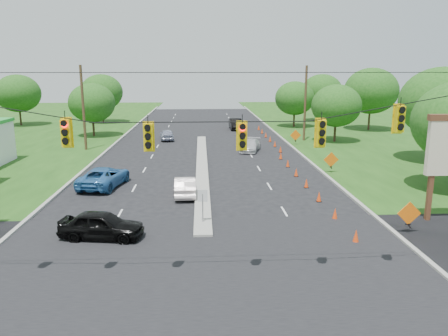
{
  "coord_description": "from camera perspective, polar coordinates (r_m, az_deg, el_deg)",
  "views": [
    {
      "loc": [
        -0.04,
        -17.21,
        8.5
      ],
      "look_at": [
        1.29,
        8.01,
        2.8
      ],
      "focal_mm": 35.0,
      "sensor_mm": 36.0,
      "label": 1
    }
  ],
  "objects": [
    {
      "name": "cone_0",
      "position": [
        23.11,
        16.86,
        -8.5
      ],
      "size": [
        0.32,
        0.32,
        0.7
      ],
      "primitive_type": "cone",
      "color": "#E33F10",
      "rests_on": "ground"
    },
    {
      "name": "silver_car_oncoming",
      "position": [
        54.41,
        -7.46,
        4.34
      ],
      "size": [
        2.04,
        4.12,
        1.35
      ],
      "primitive_type": "imported",
      "rotation": [
        0.0,
        0.0,
        3.26
      ],
      "color": "#878EA5",
      "rests_on": "ground"
    },
    {
      "name": "utility_pole_far_left",
      "position": [
        48.99,
        -17.9,
        7.43
      ],
      "size": [
        0.28,
        0.28,
        9.0
      ],
      "primitive_type": "cylinder",
      "color": "#422D1C",
      "rests_on": "ground"
    },
    {
      "name": "tree_5",
      "position": [
        59.03,
        -16.87,
        8.13
      ],
      "size": [
        5.88,
        5.88,
        6.86
      ],
      "color": "black",
      "rests_on": "ground"
    },
    {
      "name": "cone_6",
      "position": [
        42.7,
        7.43,
        1.61
      ],
      "size": [
        0.32,
        0.32,
        0.7
      ],
      "primitive_type": "cone",
      "color": "#E33F10",
      "rests_on": "ground"
    },
    {
      "name": "cone_10",
      "position": [
        56.42,
        5.49,
        4.35
      ],
      "size": [
        0.32,
        0.32,
        0.7
      ],
      "primitive_type": "cone",
      "color": "#E33F10",
      "rests_on": "ground"
    },
    {
      "name": "tree_8",
      "position": [
        45.07,
        26.51,
        7.68
      ],
      "size": [
        7.56,
        7.56,
        8.82
      ],
      "color": "black",
      "rests_on": "ground"
    },
    {
      "name": "tree_4",
      "position": [
        74.73,
        -25.31,
        8.8
      ],
      "size": [
        6.72,
        6.72,
        7.84
      ],
      "color": "black",
      "rests_on": "ground"
    },
    {
      "name": "cone_1",
      "position": [
        26.22,
        14.3,
        -5.79
      ],
      "size": [
        0.32,
        0.32,
        0.7
      ],
      "primitive_type": "cone",
      "color": "#E33F10",
      "rests_on": "ground"
    },
    {
      "name": "work_sign_0",
      "position": [
        24.94,
        23.02,
        -5.61
      ],
      "size": [
        1.27,
        0.58,
        1.37
      ],
      "color": "black",
      "rests_on": "ground"
    },
    {
      "name": "utility_pole_far_right",
      "position": [
        53.84,
        10.56,
        8.24
      ],
      "size": [
        0.28,
        0.28,
        9.0
      ],
      "primitive_type": "cylinder",
      "color": "#422D1C",
      "rests_on": "ground"
    },
    {
      "name": "black_sedan",
      "position": [
        23.35,
        -15.7,
        -7.2
      ],
      "size": [
        4.5,
        2.35,
        1.46
      ],
      "primitive_type": "imported",
      "rotation": [
        0.0,
        0.0,
        1.42
      ],
      "color": "black",
      "rests_on": "ground"
    },
    {
      "name": "curb_right",
      "position": [
        49.02,
        8.97,
        2.58
      ],
      "size": [
        0.25,
        110.0,
        0.16
      ],
      "primitive_type": "cube",
      "color": "gray",
      "rests_on": "ground"
    },
    {
      "name": "median",
      "position": [
        39.14,
        -2.89,
        0.16
      ],
      "size": [
        1.0,
        34.0,
        0.18
      ],
      "primitive_type": "cube",
      "color": "gray",
      "rests_on": "ground"
    },
    {
      "name": "tree_12",
      "position": [
        66.83,
        9.22,
        8.98
      ],
      "size": [
        5.88,
        5.88,
        6.86
      ],
      "color": "black",
      "rests_on": "ground"
    },
    {
      "name": "blue_pickup",
      "position": [
        33.52,
        -15.39,
        -1.11
      ],
      "size": [
        3.45,
        5.76,
        1.5
      ],
      "primitive_type": "imported",
      "rotation": [
        0.0,
        0.0,
        2.95
      ],
      "color": "#2B66A3",
      "rests_on": "ground"
    },
    {
      "name": "ground",
      "position": [
        19.19,
        -2.67,
        -13.58
      ],
      "size": [
        160.0,
        160.0,
        0.0
      ],
      "primitive_type": "plane",
      "color": "black",
      "rests_on": "ground"
    },
    {
      "name": "tree_11",
      "position": [
        75.02,
        12.66,
        9.71
      ],
      "size": [
        6.72,
        6.72,
        7.84
      ],
      "color": "black",
      "rests_on": "ground"
    },
    {
      "name": "curb_left",
      "position": [
        49.01,
        -14.83,
        2.3
      ],
      "size": [
        0.25,
        110.0,
        0.16
      ],
      "primitive_type": "cube",
      "color": "gray",
      "rests_on": "ground"
    },
    {
      "name": "cone_5",
      "position": [
        39.34,
        8.34,
        0.63
      ],
      "size": [
        0.32,
        0.32,
        0.7
      ],
      "primitive_type": "cone",
      "color": "#E33F10",
      "rests_on": "ground"
    },
    {
      "name": "cone_3",
      "position": [
        32.69,
        10.71,
        -1.94
      ],
      "size": [
        0.32,
        0.32,
        0.7
      ],
      "primitive_type": "cone",
      "color": "#E33F10",
      "rests_on": "ground"
    },
    {
      "name": "dark_car_receding",
      "position": [
        63.88,
        1.53,
        5.78
      ],
      "size": [
        1.79,
        4.82,
        1.57
      ],
      "primitive_type": "imported",
      "rotation": [
        0.0,
        0.0,
        0.03
      ],
      "color": "black",
      "rests_on": "ground"
    },
    {
      "name": "cone_11",
      "position": [
        59.85,
        5.0,
        4.84
      ],
      "size": [
        0.32,
        0.32,
        0.7
      ],
      "primitive_type": "cone",
      "color": "#E33F10",
      "rests_on": "ground"
    },
    {
      "name": "cone_2",
      "position": [
        29.43,
        12.3,
        -3.66
      ],
      "size": [
        0.32,
        0.32,
        0.7
      ],
      "primitive_type": "cone",
      "color": "#E33F10",
      "rests_on": "ground"
    },
    {
      "name": "work_sign_2",
      "position": [
        50.93,
        9.32,
        4.19
      ],
      "size": [
        1.27,
        0.58,
        1.37
      ],
      "color": "black",
      "rests_on": "ground"
    },
    {
      "name": "cone_8",
      "position": [
        49.59,
        6.67,
        3.17
      ],
      "size": [
        0.32,
        0.32,
        0.7
      ],
      "primitive_type": "cone",
      "color": "#E33F10",
      "rests_on": "ground"
    },
    {
      "name": "cone_4",
      "position": [
        36.0,
        9.42,
        -0.54
      ],
      "size": [
        0.32,
        0.32,
        0.7
      ],
      "primitive_type": "cone",
      "color": "#E33F10",
      "rests_on": "ground"
    },
    {
      "name": "white_sedan",
      "position": [
        30.2,
        -5.1,
        -2.37
      ],
      "size": [
        1.56,
        4.09,
        1.33
      ],
      "primitive_type": "imported",
      "rotation": [
        0.0,
        0.0,
        3.18
      ],
      "color": "white",
      "rests_on": "ground"
    },
    {
      "name": "cone_12",
      "position": [
        63.28,
        4.56,
        5.28
      ],
      "size": [
        0.32,
        0.32,
        0.7
      ],
      "primitive_type": "cone",
      "color": "#E33F10",
      "rests_on": "ground"
    },
    {
      "name": "median_sign",
      "position": [
        24.25,
        -2.81,
        -4.16
      ],
      "size": [
        0.55,
        0.06,
        2.05
      ],
      "color": "gray",
      "rests_on": "ground"
    },
    {
      "name": "tree_6",
      "position": [
        74.03,
        -15.69,
        9.51
      ],
      "size": [
        6.72,
        6.72,
        7.84
      ],
      "color": "black",
      "rests_on": "ground"
    },
    {
      "name": "tree_10",
      "position": [
        65.82,
        18.67,
        9.52
      ],
      "size": [
        7.56,
        7.56,
        8.82
      ],
      "color": "black",
      "rests_on": "ground"
    },
    {
      "name": "signal_span",
      "position": [
        16.59,
        -3.0,
        0.43
      ],
      "size": [
        25.6,
        0.32,
        9.0
      ],
      "color": "#422D1C",
      "rests_on": "ground"
    },
    {
      "name": "cone_9",
      "position": [
        53.0,
        6.04,
        3.8
      ],
      "size": [
        0.32,
        0.32,
        0.7
      ],
      "primitive_type": "cone",
      "color": "#E33F10",
      "rests_on": "ground"
    },
    {
      "name": "cone_7",
      "position": [
        46.19,
        7.39,
        2.45
      ],
      "size": [
        0.32,
        0.32,
        0.7
      ],
      "primitive_type": "cone",
      "color": "#E33F10",
      "rests_on": "ground"
    },
    {
      "name": "silver_car_far",
      "position": [
        46.56,
        3.45,
        2.96
      ],
      "size": [
        2.94,
        4.67,
        1.26
      ],
      "primitive_type": "imported",
      "rotation": [
        0.0,
        0.0,
        -0.29
      ],
      "color": "silver",
      "rests_on": "ground"
    },
    {
      "name": "work_sign_1",
      "position": [
        37.57,
        13.81,
        0.98
      ],
      "size": [
        1.27,
        0.58,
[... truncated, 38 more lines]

